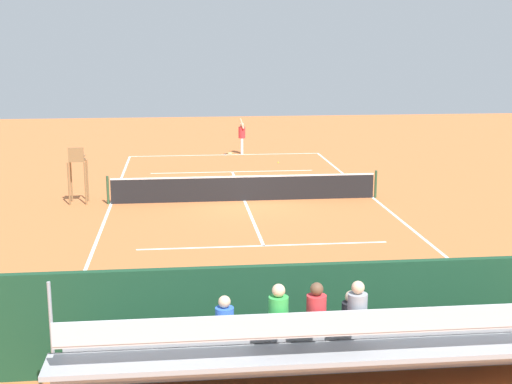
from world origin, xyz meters
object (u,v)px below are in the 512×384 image
at_px(bleacher_stand, 328,350).
at_px(umpire_chair, 77,169).
at_px(tennis_ball_near, 278,162).
at_px(courtside_bench, 409,318).
at_px(tennis_net, 244,188).
at_px(equipment_bag, 339,341).
at_px(tennis_racket, 230,153).
at_px(tennis_player, 242,135).

relative_size(bleacher_stand, umpire_chair, 4.23).
bearing_deg(tennis_ball_near, bleacher_stand, 83.96).
bearing_deg(umpire_chair, courtside_bench, 121.48).
height_order(tennis_net, equipment_bag, tennis_net).
height_order(tennis_net, tennis_racket, tennis_net).
relative_size(tennis_player, tennis_racket, 3.42).
distance_m(tennis_net, tennis_racket, 11.43).
xyz_separation_m(tennis_net, tennis_ball_near, (-2.44, -8.15, -0.47)).
xyz_separation_m(bleacher_stand, umpire_chair, (6.15, -15.63, 0.37)).
bearing_deg(tennis_net, umpire_chair, -2.17).
height_order(tennis_net, tennis_player, tennis_player).
bearing_deg(courtside_bench, tennis_ball_near, -90.99).
bearing_deg(umpire_chair, tennis_racket, -120.06).
bearing_deg(tennis_ball_near, tennis_player, -63.98).
xyz_separation_m(bleacher_stand, equipment_bag, (-0.67, -2.00, -0.76)).
xyz_separation_m(umpire_chair, courtside_bench, (-8.27, 13.51, -0.76)).
height_order(tennis_net, tennis_ball_near, tennis_net).
distance_m(bleacher_stand, tennis_racket, 26.83).
distance_m(bleacher_stand, umpire_chair, 16.80).
distance_m(tennis_racket, tennis_ball_near, 3.93).
bearing_deg(courtside_bench, equipment_bag, 5.05).
bearing_deg(tennis_player, bleacher_stand, 87.91).
height_order(equipment_bag, tennis_racket, equipment_bag).
xyz_separation_m(bleacher_stand, courtside_bench, (-2.12, -2.12, -0.39)).
distance_m(umpire_chair, tennis_player, 13.13).
height_order(equipment_bag, tennis_ball_near, equipment_bag).
bearing_deg(tennis_player, tennis_racket, -13.57).
distance_m(equipment_bag, tennis_racket, 24.82).
distance_m(equipment_bag, tennis_player, 24.68).
bearing_deg(bleacher_stand, courtside_bench, -134.95).
xyz_separation_m(umpire_chair, tennis_ball_near, (-8.64, -7.91, -1.28)).
bearing_deg(tennis_ball_near, tennis_net, 73.31).
xyz_separation_m(bleacher_stand, tennis_ball_near, (-2.49, -23.54, -0.91)).
bearing_deg(tennis_ball_near, courtside_bench, 89.01).
height_order(bleacher_stand, tennis_racket, bleacher_stand).
bearing_deg(tennis_racket, tennis_player, 166.43).
bearing_deg(tennis_net, tennis_ball_near, -106.69).
height_order(tennis_racket, tennis_ball_near, tennis_ball_near).
height_order(tennis_player, tennis_racket, tennis_player).
height_order(umpire_chair, tennis_player, umpire_chair).
bearing_deg(tennis_net, courtside_bench, 98.87).
height_order(courtside_bench, equipment_bag, courtside_bench).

